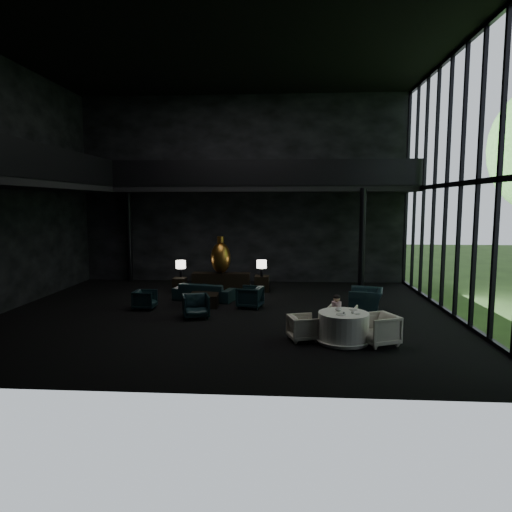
# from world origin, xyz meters

# --- Properties ---
(floor) EXTENTS (14.00, 12.00, 0.02)m
(floor) POSITION_xyz_m (0.00, 0.00, 0.00)
(floor) COLOR black
(floor) RESTS_ON ground
(ceiling) EXTENTS (14.00, 12.00, 0.02)m
(ceiling) POSITION_xyz_m (0.00, 0.00, 8.00)
(ceiling) COLOR black
(ceiling) RESTS_ON ground
(wall_back) EXTENTS (14.00, 0.04, 8.00)m
(wall_back) POSITION_xyz_m (0.00, 6.00, 4.00)
(wall_back) COLOR black
(wall_back) RESTS_ON ground
(wall_front) EXTENTS (14.00, 0.04, 8.00)m
(wall_front) POSITION_xyz_m (0.00, -6.00, 4.00)
(wall_front) COLOR black
(wall_front) RESTS_ON ground
(wall_left) EXTENTS (0.04, 12.00, 8.00)m
(wall_left) POSITION_xyz_m (-7.00, 0.00, 4.00)
(wall_left) COLOR black
(wall_left) RESTS_ON ground
(curtain_wall) EXTENTS (0.20, 12.00, 8.00)m
(curtain_wall) POSITION_xyz_m (6.95, 0.00, 4.00)
(curtain_wall) COLOR black
(curtain_wall) RESTS_ON ground
(mezzanine_left) EXTENTS (2.00, 12.00, 0.25)m
(mezzanine_left) POSITION_xyz_m (-6.00, 0.00, 4.00)
(mezzanine_left) COLOR black
(mezzanine_left) RESTS_ON wall_left
(mezzanine_back) EXTENTS (12.00, 2.00, 0.25)m
(mezzanine_back) POSITION_xyz_m (1.00, 5.00, 4.00)
(mezzanine_back) COLOR black
(mezzanine_back) RESTS_ON wall_back
(railing_left) EXTENTS (0.06, 12.00, 1.00)m
(railing_left) POSITION_xyz_m (-5.00, 0.00, 4.60)
(railing_left) COLOR black
(railing_left) RESTS_ON mezzanine_left
(railing_back) EXTENTS (12.00, 0.06, 1.00)m
(railing_back) POSITION_xyz_m (1.00, 4.00, 4.60)
(railing_back) COLOR black
(railing_back) RESTS_ON mezzanine_back
(column_nw) EXTENTS (0.24, 0.24, 4.00)m
(column_nw) POSITION_xyz_m (-5.00, 5.70, 2.00)
(column_nw) COLOR black
(column_nw) RESTS_ON floor
(column_ne) EXTENTS (0.24, 0.24, 4.00)m
(column_ne) POSITION_xyz_m (4.80, 4.00, 2.00)
(column_ne) COLOR black
(column_ne) RESTS_ON floor
(console) EXTENTS (2.25, 0.51, 0.72)m
(console) POSITION_xyz_m (-0.67, 3.70, 0.36)
(console) COLOR black
(console) RESTS_ON floor
(bronze_urn) EXTENTS (0.77, 0.77, 1.44)m
(bronze_urn) POSITION_xyz_m (-0.67, 3.65, 1.33)
(bronze_urn) COLOR olive
(bronze_urn) RESTS_ON console
(side_table_left) EXTENTS (0.49, 0.49, 0.53)m
(side_table_left) POSITION_xyz_m (-2.27, 3.50, 0.27)
(side_table_left) COLOR black
(side_table_left) RESTS_ON floor
(table_lamp_left) EXTENTS (0.39, 0.39, 0.65)m
(table_lamp_left) POSITION_xyz_m (-2.27, 3.73, 1.00)
(table_lamp_left) COLOR black
(table_lamp_left) RESTS_ON side_table_left
(side_table_right) EXTENTS (0.56, 0.56, 0.61)m
(side_table_right) POSITION_xyz_m (0.93, 3.71, 0.31)
(side_table_right) COLOR black
(side_table_right) RESTS_ON floor
(table_lamp_right) EXTENTS (0.38, 0.38, 0.64)m
(table_lamp_right) POSITION_xyz_m (0.93, 3.54, 1.07)
(table_lamp_right) COLOR black
(table_lamp_right) RESTS_ON side_table_right
(sofa) EXTENTS (2.27, 1.13, 0.85)m
(sofa) POSITION_xyz_m (-1.02, 1.94, 0.43)
(sofa) COLOR black
(sofa) RESTS_ON floor
(lounge_armchair_west) EXTENTS (0.55, 0.59, 0.61)m
(lounge_armchair_west) POSITION_xyz_m (-2.69, 0.46, 0.30)
(lounge_armchair_west) COLOR black
(lounge_armchair_west) RESTS_ON floor
(lounge_armchair_east) EXTENTS (0.87, 0.90, 0.78)m
(lounge_armchair_east) POSITION_xyz_m (0.69, 0.90, 0.39)
(lounge_armchair_east) COLOR #0E2B36
(lounge_armchair_east) RESTS_ON floor
(lounge_armchair_south) EXTENTS (0.94, 0.91, 0.79)m
(lounge_armchair_south) POSITION_xyz_m (-0.82, -0.55, 0.39)
(lounge_armchair_south) COLOR black
(lounge_armchair_south) RESTS_ON floor
(window_armchair) EXTENTS (1.04, 1.36, 1.07)m
(window_armchair) POSITION_xyz_m (4.40, 0.51, 0.53)
(window_armchair) COLOR #0D2635
(window_armchair) RESTS_ON floor
(coffee_table) EXTENTS (0.99, 0.99, 0.42)m
(coffee_table) POSITION_xyz_m (-0.85, 1.03, 0.21)
(coffee_table) COLOR black
(coffee_table) RESTS_ON floor
(dining_table) EXTENTS (1.41, 1.41, 0.75)m
(dining_table) POSITION_xyz_m (3.30, -2.69, 0.33)
(dining_table) COLOR white
(dining_table) RESTS_ON floor
(dining_chair_north) EXTENTS (0.87, 0.84, 0.72)m
(dining_chair_north) POSITION_xyz_m (3.40, -1.62, 0.36)
(dining_chair_north) COLOR beige
(dining_chair_north) RESTS_ON floor
(dining_chair_east) EXTENTS (1.07, 1.10, 0.88)m
(dining_chair_east) POSITION_xyz_m (4.13, -2.82, 0.44)
(dining_chair_east) COLOR #ABA79A
(dining_chair_east) RESTS_ON floor
(dining_chair_west) EXTENTS (0.72, 0.75, 0.63)m
(dining_chair_west) POSITION_xyz_m (2.32, -2.58, 0.32)
(dining_chair_west) COLOR beige
(dining_chair_west) RESTS_ON floor
(child) EXTENTS (0.26, 0.26, 0.56)m
(child) POSITION_xyz_m (3.23, -1.76, 0.73)
(child) COLOR #F2A6CE
(child) RESTS_ON dining_chair_north
(plate_a) EXTENTS (0.27, 0.27, 0.01)m
(plate_a) POSITION_xyz_m (3.21, -2.91, 0.76)
(plate_a) COLOR white
(plate_a) RESTS_ON dining_table
(plate_b) EXTENTS (0.26, 0.26, 0.01)m
(plate_b) POSITION_xyz_m (3.58, -2.41, 0.76)
(plate_b) COLOR white
(plate_b) RESTS_ON dining_table
(saucer) EXTENTS (0.18, 0.18, 0.01)m
(saucer) POSITION_xyz_m (3.61, -2.83, 0.76)
(saucer) COLOR white
(saucer) RESTS_ON dining_table
(coffee_cup) EXTENTS (0.09, 0.09, 0.05)m
(coffee_cup) POSITION_xyz_m (3.51, -2.77, 0.79)
(coffee_cup) COLOR white
(coffee_cup) RESTS_ON saucer
(cereal_bowl) EXTENTS (0.16, 0.16, 0.08)m
(cereal_bowl) POSITION_xyz_m (3.19, -2.52, 0.79)
(cereal_bowl) COLOR white
(cereal_bowl) RESTS_ON dining_table
(cream_pot) EXTENTS (0.06, 0.06, 0.06)m
(cream_pot) POSITION_xyz_m (3.28, -2.89, 0.78)
(cream_pot) COLOR #99999E
(cream_pot) RESTS_ON dining_table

